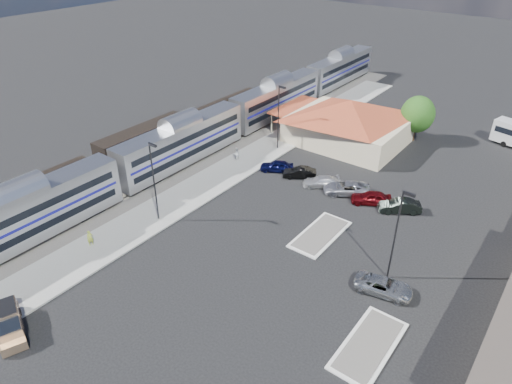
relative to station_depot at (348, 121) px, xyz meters
The scene contains 22 objects.
ground 24.63m from the station_depot, 79.24° to the right, with size 280.00×280.00×0.00m, color black.
railbed 23.14m from the station_depot, 135.78° to the right, with size 16.00×100.00×0.12m, color #4C4944.
platform 19.71m from the station_depot, 112.45° to the right, with size 5.50×92.00×0.18m, color gray.
passenger_train 23.47m from the station_depot, 124.94° to the right, with size 3.00×104.00×5.55m.
freight_cars 28.26m from the station_depot, 133.52° to the right, with size 2.80×46.00×4.00m.
station_depot is the anchor object (origin of this frame).
traffic_island_south 23.80m from the station_depot, 68.74° to the right, with size 3.30×7.50×0.21m.
traffic_island_north 37.12m from the station_depot, 59.88° to the right, with size 3.30×7.50×0.21m.
lamp_plat_s 30.74m from the station_depot, 101.94° to the right, with size 1.08×0.25×9.00m.
lamp_plat_n 10.45m from the station_depot, 128.41° to the right, with size 1.08×0.25×9.00m.
lamp_lot 29.30m from the station_depot, 55.24° to the right, with size 1.08×0.25×9.00m.
tree_depot 9.69m from the station_depot, 38.43° to the left, with size 4.71×4.71×6.63m.
pickup_truck 47.63m from the station_depot, 94.75° to the right, with size 5.21×3.44×1.69m.
suv 31.14m from the station_depot, 56.79° to the right, with size 2.27×4.92×1.37m, color #A1A4A8.
person_a 38.05m from the station_depot, 102.53° to the right, with size 0.59×0.39×1.62m, color #ADBD3B.
person_b 16.82m from the station_depot, 121.45° to the right, with size 0.80×0.63×1.65m, color white.
parked_car_a 13.93m from the station_depot, 101.68° to the right, with size 1.68×4.18×1.42m, color #0C0F40.
parked_car_b 13.37m from the station_depot, 88.16° to the right, with size 1.42×4.08×1.35m, color black.
parked_car_c 14.13m from the station_depot, 74.90° to the right, with size 1.78×4.38×1.27m, color silver.
parked_car_d 14.99m from the station_depot, 62.54° to the right, with size 2.46×5.33×1.48m, color #9B9DA4.
parked_car_e 16.93m from the station_depot, 53.27° to the right, with size 1.78×4.43×1.51m, color maroon.
parked_car_f 18.79m from the station_depot, 44.80° to the right, with size 1.57×4.51×1.49m, color black.
Camera 1 is at (21.36, -31.66, 27.32)m, focal length 32.00 mm.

